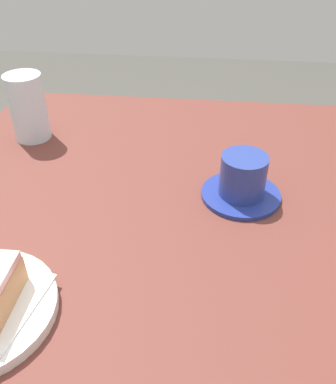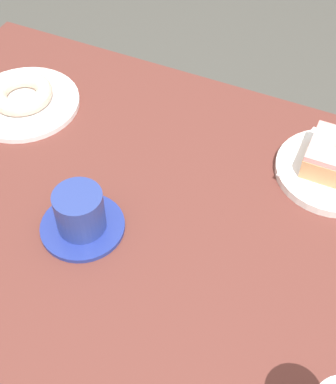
# 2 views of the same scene
# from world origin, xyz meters

# --- Properties ---
(table) EXTENTS (1.00, 0.83, 0.75)m
(table) POSITION_xyz_m (0.00, 0.00, 0.63)
(table) COLOR brown
(table) RESTS_ON ground_plane
(water_glass) EXTENTS (0.07, 0.07, 0.13)m
(water_glass) POSITION_xyz_m (0.38, -0.19, 0.82)
(water_glass) COLOR silver
(water_glass) RESTS_ON table
(coffee_cup) EXTENTS (0.13, 0.13, 0.08)m
(coffee_cup) POSITION_xyz_m (-0.04, -0.02, 0.79)
(coffee_cup) COLOR navy
(coffee_cup) RESTS_ON table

